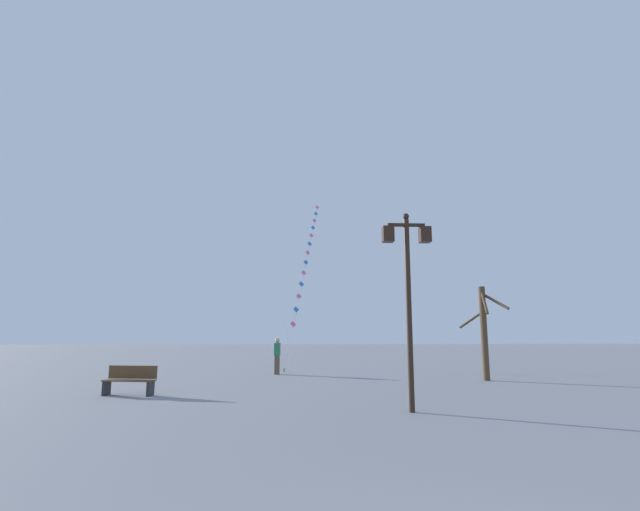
{
  "coord_description": "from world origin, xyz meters",
  "views": [
    {
      "loc": [
        -1.2,
        -2.11,
        1.82
      ],
      "look_at": [
        0.22,
        23.21,
        6.17
      ],
      "focal_mm": 26.27,
      "sensor_mm": 36.0,
      "label": 1
    }
  ],
  "objects_px": {
    "kite_flyer": "(277,355)",
    "park_bench": "(130,380)",
    "kite_train": "(306,260)",
    "twin_lantern_lamp_post": "(408,272)",
    "bare_tree": "(484,329)"
  },
  "relations": [
    {
      "from": "twin_lantern_lamp_post",
      "to": "kite_train",
      "type": "relative_size",
      "value": 0.3
    },
    {
      "from": "twin_lantern_lamp_post",
      "to": "bare_tree",
      "type": "bearing_deg",
      "value": 56.72
    },
    {
      "from": "kite_train",
      "to": "twin_lantern_lamp_post",
      "type": "bearing_deg",
      "value": -84.76
    },
    {
      "from": "kite_flyer",
      "to": "twin_lantern_lamp_post",
      "type": "bearing_deg",
      "value": -153.36
    },
    {
      "from": "kite_flyer",
      "to": "park_bench",
      "type": "distance_m",
      "value": 8.84
    },
    {
      "from": "twin_lantern_lamp_post",
      "to": "park_bench",
      "type": "distance_m",
      "value": 9.21
    },
    {
      "from": "twin_lantern_lamp_post",
      "to": "kite_train",
      "type": "bearing_deg",
      "value": 95.24
    },
    {
      "from": "twin_lantern_lamp_post",
      "to": "park_bench",
      "type": "height_order",
      "value": "twin_lantern_lamp_post"
    },
    {
      "from": "kite_flyer",
      "to": "bare_tree",
      "type": "height_order",
      "value": "bare_tree"
    },
    {
      "from": "twin_lantern_lamp_post",
      "to": "park_bench",
      "type": "xyz_separation_m",
      "value": [
        -7.92,
        3.67,
        -2.96
      ]
    },
    {
      "from": "twin_lantern_lamp_post",
      "to": "kite_flyer",
      "type": "height_order",
      "value": "twin_lantern_lamp_post"
    },
    {
      "from": "kite_train",
      "to": "park_bench",
      "type": "relative_size",
      "value": 10.06
    },
    {
      "from": "park_bench",
      "to": "kite_flyer",
      "type": "bearing_deg",
      "value": 71.55
    },
    {
      "from": "bare_tree",
      "to": "kite_flyer",
      "type": "bearing_deg",
      "value": 157.14
    },
    {
      "from": "twin_lantern_lamp_post",
      "to": "kite_flyer",
      "type": "distance_m",
      "value": 12.21
    }
  ]
}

